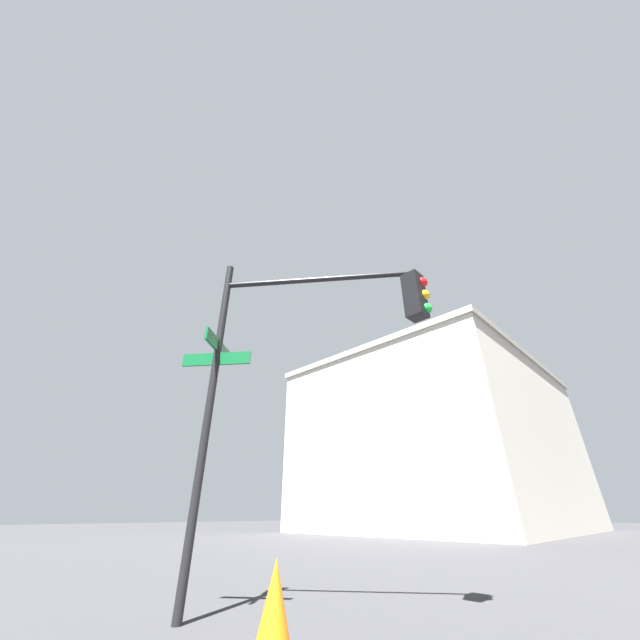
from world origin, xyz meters
name	(u,v)px	position (x,y,z in m)	size (l,w,h in m)	color
traffic_signal_near	(313,337)	(-5.67, -6.39, 3.57)	(3.17, 2.55, 5.06)	black
building_stucco	(442,448)	(-15.73, 17.65, 5.64)	(15.77, 19.61, 11.26)	beige
traffic_cone	(275,603)	(-5.41, -7.12, 0.37)	(0.36, 0.36, 0.73)	orange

